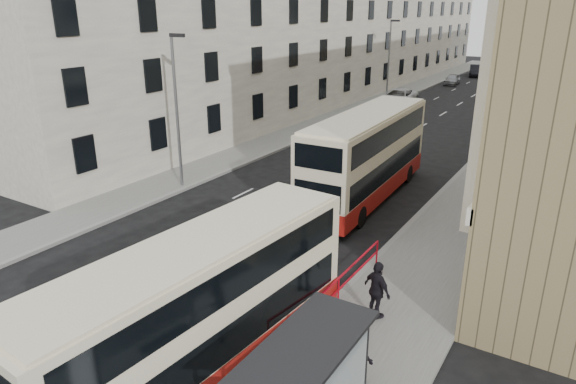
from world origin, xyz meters
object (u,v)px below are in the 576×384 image
Objects in this scene: pedestrian_far at (377,290)px; white_van at (398,98)px; double_decker_front at (200,311)px; pedestrian_mid at (358,362)px; car_red at (508,84)px; car_silver at (452,79)px; street_lamp_far at (389,57)px; car_dark at (476,71)px; double_decker_rear at (367,156)px; street_lamp_near at (177,104)px.

white_van is at bearing -43.39° from pedestrian_far.
double_decker_front reaches higher than pedestrian_mid.
car_red is at bearing -57.21° from pedestrian_far.
car_silver is (-11.90, 53.28, -0.45)m from pedestrian_far.
white_van is at bearing -19.77° from street_lamp_far.
car_dark is at bearing 84.19° from white_van.
white_van is at bearing 104.56° from double_decker_rear.
double_decker_front is at bearing 86.41° from pedestrian_far.
car_dark is (2.64, 27.07, -3.84)m from street_lamp_far.
street_lamp_near is 47.27m from car_red.
street_lamp_near is 57.26m from car_dark.
double_decker_rear is 43.92m from car_silver.
pedestrian_far is 0.32× the size of white_van.
street_lamp_near reaches higher than car_dark.
pedestrian_mid is at bearing -69.30° from double_decker_rear.
street_lamp_far is at bearing 109.17° from double_decker_front.
double_decker_front reaches higher than pedestrian_far.
pedestrian_mid is at bearing -69.50° from street_lamp_far.
street_lamp_far is at bearing 70.77° from car_red.
car_red is (8.82, 16.26, -3.99)m from street_lamp_far.
pedestrian_mid is 0.32× the size of car_dark.
double_decker_front reaches higher than white_van.
car_dark is at bearing 83.47° from car_silver.
white_van is at bearing -95.23° from car_silver.
double_decker_front reaches higher than car_silver.
double_decker_front is 57.45m from car_red.
street_lamp_near is 5.14× the size of pedestrian_mid.
street_lamp_far is 27.92m from double_decker_rear.
car_dark is 12.45m from car_red.
white_van reaches higher than car_red.
street_lamp_near is 1.66× the size of car_dark.
car_red is at bearing -73.00° from car_dark.
car_silver is (-7.13, 43.30, -1.62)m from double_decker_rear.
white_van is (-13.41, 39.00, -0.10)m from pedestrian_mid.
street_lamp_near is 17.94m from pedestrian_mid.
pedestrian_far is (13.92, -36.25, -3.53)m from street_lamp_far.
double_decker_front is 5.76m from pedestrian_far.
street_lamp_far is 1.34× the size of white_van.
double_decker_rear reaches higher than white_van.
white_van is (1.35, 29.51, -3.81)m from street_lamp_near.
street_lamp_near is at bearing -160.13° from double_decker_rear.
car_dark is (1.29, 27.55, -0.03)m from white_van.
double_decker_rear reaches higher than car_silver.
car_dark reaches higher than car_silver.
white_van is (-7.81, 25.78, -1.45)m from double_decker_rear.
car_silver is (2.03, 17.03, -3.98)m from street_lamp_far.
car_dark is at bearing -50.97° from car_red.
street_lamp_far is at bearing 106.93° from double_decker_rear.
pedestrian_far is at bearing -66.77° from double_decker_rear.
car_red is (6.18, -10.81, -0.15)m from car_dark.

